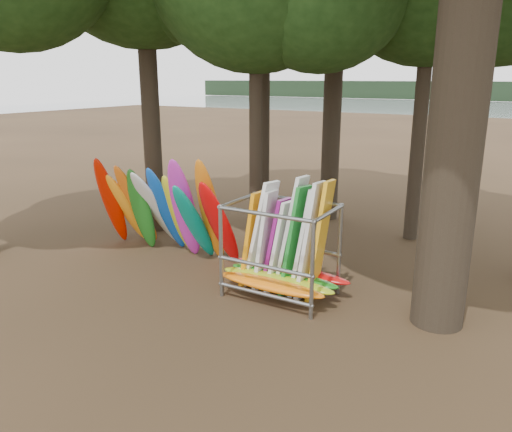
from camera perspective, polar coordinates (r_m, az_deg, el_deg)
The scene contains 4 objects.
ground at distance 12.06m, azimuth -2.19°, elevation -8.31°, with size 120.00×120.00×0.00m, color #47331E.
lake at distance 69.69m, azimuth 25.99°, elevation 10.03°, with size 160.00×160.00×0.00m, color gray.
kayak_row at distance 14.17m, azimuth -10.34°, elevation 0.55°, with size 4.62×2.10×3.05m.
storage_rack at distance 11.42m, azimuth 2.91°, elevation -4.27°, with size 3.05×1.53×2.80m.
Camera 1 is at (6.00, -9.26, 4.89)m, focal length 35.00 mm.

